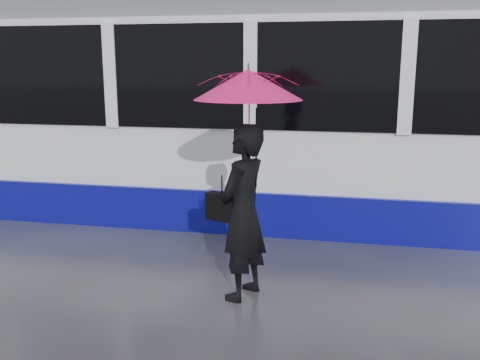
# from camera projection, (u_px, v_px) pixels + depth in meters

# --- Properties ---
(ground) EXTENTS (90.00, 90.00, 0.00)m
(ground) POSITION_uv_depth(u_px,v_px,m) (237.00, 268.00, 6.32)
(ground) COLOR #28282C
(ground) RESTS_ON ground
(rails) EXTENTS (34.00, 1.51, 0.02)m
(rails) POSITION_uv_depth(u_px,v_px,m) (269.00, 212.00, 8.71)
(rails) COLOR #3F3D38
(rails) RESTS_ON ground
(tram) EXTENTS (26.00, 2.56, 3.35)m
(tram) POSITION_uv_depth(u_px,v_px,m) (62.00, 108.00, 9.08)
(tram) COLOR white
(tram) RESTS_ON ground
(woman) EXTENTS (0.62, 0.76, 1.80)m
(woman) POSITION_uv_depth(u_px,v_px,m) (243.00, 213.00, 5.39)
(woman) COLOR black
(woman) RESTS_ON ground
(umbrella) EXTENTS (1.34, 1.34, 1.21)m
(umbrella) POSITION_uv_depth(u_px,v_px,m) (248.00, 106.00, 5.15)
(umbrella) COLOR #E41357
(umbrella) RESTS_ON ground
(handbag) EXTENTS (0.35, 0.23, 0.46)m
(handbag) POSITION_uv_depth(u_px,v_px,m) (222.00, 207.00, 5.44)
(handbag) COLOR black
(handbag) RESTS_ON ground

